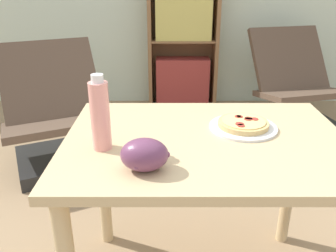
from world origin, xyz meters
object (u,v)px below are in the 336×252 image
(drink_bottle, at_px, (101,115))
(lounge_chair_near, at_px, (58,128))
(pizza_on_plate, at_px, (244,125))
(grape_bunch, at_px, (145,155))
(lounge_chair_far, at_px, (295,97))
(bookshelf, at_px, (183,46))

(drink_bottle, bearing_deg, lounge_chair_near, 114.61)
(pizza_on_plate, distance_m, grape_bunch, 0.50)
(drink_bottle, distance_m, lounge_chair_far, 2.52)
(grape_bunch, height_order, bookshelf, bookshelf)
(grape_bunch, bearing_deg, pizza_on_plate, 40.85)
(grape_bunch, height_order, drink_bottle, drink_bottle)
(pizza_on_plate, height_order, drink_bottle, drink_bottle)
(pizza_on_plate, height_order, lounge_chair_far, lounge_chair_far)
(lounge_chair_near, bearing_deg, lounge_chair_far, -4.78)
(drink_bottle, xyz_separation_m, lounge_chair_far, (1.40, 2.00, -0.61))
(pizza_on_plate, relative_size, grape_bunch, 1.73)
(pizza_on_plate, xyz_separation_m, grape_bunch, (-0.37, -0.32, 0.04))
(lounge_chair_near, distance_m, lounge_chair_far, 2.11)
(grape_bunch, xyz_separation_m, drink_bottle, (-0.16, 0.15, 0.07))
(drink_bottle, xyz_separation_m, bookshelf, (0.39, 2.56, -0.24))
(pizza_on_plate, xyz_separation_m, drink_bottle, (-0.53, -0.17, 0.11))
(grape_bunch, height_order, lounge_chair_near, lounge_chair_near)
(pizza_on_plate, height_order, lounge_chair_near, lounge_chair_near)
(pizza_on_plate, bearing_deg, grape_bunch, -139.15)
(lounge_chair_far, bearing_deg, pizza_on_plate, -129.40)
(bookshelf, bearing_deg, grape_bunch, -94.79)
(lounge_chair_near, relative_size, bookshelf, 0.69)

